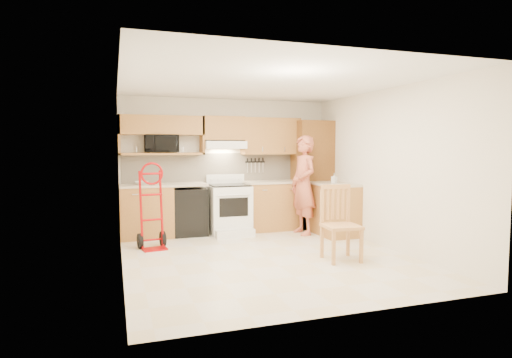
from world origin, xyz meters
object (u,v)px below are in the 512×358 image
range (230,205)px  dining_chair (341,223)px  microwave (161,144)px  person (303,185)px  hand_truck (153,210)px

range → dining_chair: size_ratio=1.02×
microwave → dining_chair: size_ratio=0.55×
microwave → dining_chair: 3.57m
person → hand_truck: 2.75m
microwave → dining_chair: microwave is taller
person → hand_truck: bearing=-87.9°
microwave → person: size_ratio=0.32×
dining_chair → hand_truck: bearing=152.4°
microwave → hand_truck: size_ratio=0.48×
microwave → range: microwave is taller
dining_chair → microwave: bearing=134.9°
range → person: (1.27, -0.42, 0.36)m
range → hand_truck: size_ratio=0.88×
hand_truck → dining_chair: hand_truck is taller
microwave → hand_truck: bearing=-104.9°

